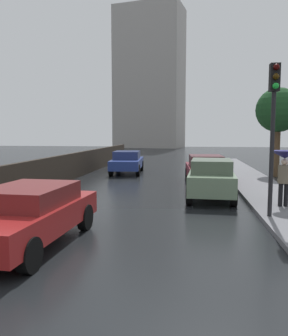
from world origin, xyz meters
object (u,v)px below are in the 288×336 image
Objects in this scene: traffic_light at (273,111)px; street_tree_near at (278,111)px; car_blue_far_ahead at (127,162)px; car_maroon_far_lane at (205,169)px; car_green_near_kerb at (211,178)px; pedestrian_with_umbrella_near at (285,163)px; car_red_behind_camera at (28,214)px.

traffic_light is 0.85× the size of street_tree_near.
street_tree_near is at bearing 172.56° from car_blue_far_ahead.
traffic_light reaches higher than car_maroon_far_lane.
car_blue_far_ahead is (-4.65, 7.84, -0.07)m from car_green_near_kerb.
street_tree_near is (8.75, -0.57, 3.01)m from car_blue_far_ahead.
pedestrian_with_umbrella_near reaches higher than car_green_near_kerb.
traffic_light is at bearing -81.60° from car_maroon_far_lane.
car_maroon_far_lane is 0.93× the size of street_tree_near.
car_red_behind_camera is (-4.39, -6.12, -0.08)m from car_green_near_kerb.
car_blue_far_ahead is at bearing 123.51° from car_green_near_kerb.
car_red_behind_camera is at bearing -122.37° from street_tree_near.
street_tree_near reaches higher than car_red_behind_camera.
car_red_behind_camera is 6.94m from traffic_light.
street_tree_near is (4.13, 3.33, 3.02)m from car_maroon_far_lane.
street_tree_near is (2.64, 10.51, 0.64)m from traffic_light.
car_green_near_kerb is 2.27× the size of pedestrian_with_umbrella_near.
car_green_near_kerb reaches higher than car_maroon_far_lane.
car_maroon_far_lane is at bearing -75.45° from pedestrian_with_umbrella_near.
car_blue_far_ahead is 13.96m from car_red_behind_camera.
car_green_near_kerb is 0.91× the size of car_blue_far_ahead.
car_red_behind_camera is 0.88× the size of street_tree_near.
car_blue_far_ahead is 9.27m from street_tree_near.
car_blue_far_ahead is 1.01× the size of car_red_behind_camera.
pedestrian_with_umbrella_near is (2.19, -1.77, 0.74)m from car_green_near_kerb.
car_green_near_kerb is 7.53m from car_red_behind_camera.
pedestrian_with_umbrella_near is at bearing 121.74° from car_blue_far_ahead.
car_maroon_far_lane is at bearing -110.16° from car_red_behind_camera.
pedestrian_with_umbrella_near is (6.58, 4.35, 0.82)m from car_red_behind_camera.
street_tree_near is at bearing -108.65° from pedestrian_with_umbrella_near.
pedestrian_with_umbrella_near is (2.23, -5.72, 0.82)m from car_maroon_far_lane.
car_blue_far_ahead is at bearing 176.27° from street_tree_near.
pedestrian_with_umbrella_near is at bearing -72.02° from car_maroon_far_lane.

